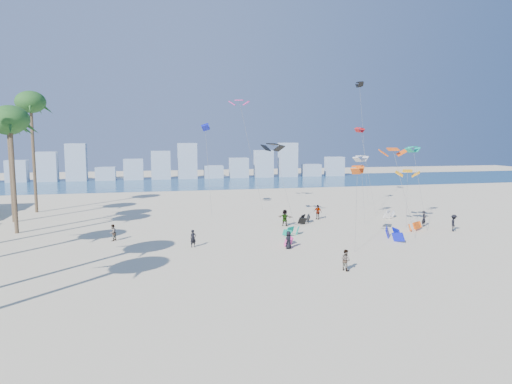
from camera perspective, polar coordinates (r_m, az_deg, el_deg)
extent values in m
plane|color=beige|center=(31.40, 1.19, -11.79)|extent=(220.00, 220.00, 0.00)
plane|color=navy|center=(101.61, -8.71, 1.12)|extent=(220.00, 220.00, 0.00)
imported|color=black|center=(42.78, -7.72, -5.67)|extent=(0.68, 0.56, 1.60)
imported|color=gray|center=(35.86, 10.92, -8.19)|extent=(0.87, 0.96, 1.61)
imported|color=black|center=(41.92, 4.02, -5.88)|extent=(0.89, 0.94, 1.61)
imported|color=gray|center=(56.90, 7.57, -2.45)|extent=(1.06, 1.02, 1.77)
imported|color=black|center=(53.61, 23.10, -3.51)|extent=(1.20, 1.33, 1.79)
imported|color=gray|center=(52.32, 3.56, -3.17)|extent=(1.71, 1.48, 1.87)
imported|color=black|center=(55.22, 19.91, -3.09)|extent=(0.77, 0.72, 1.77)
imported|color=gray|center=(46.97, -17.17, -4.79)|extent=(0.93, 0.98, 1.60)
cylinder|color=#595959|center=(42.78, 12.19, -1.88)|extent=(1.51, 3.09, 7.31)
cylinder|color=#595959|center=(53.40, 3.42, 0.95)|extent=(1.17, 5.58, 9.10)
cylinder|color=#595959|center=(55.66, 12.97, 0.31)|extent=(0.76, 3.14, 7.71)
cylinder|color=#595959|center=(59.46, -5.86, 2.71)|extent=(0.40, 3.29, 11.53)
cylinder|color=#595959|center=(64.28, 13.51, 2.70)|extent=(0.20, 5.66, 11.18)
cylinder|color=#595959|center=(55.53, 18.01, -0.74)|extent=(1.49, 2.63, 6.04)
cylinder|color=#595959|center=(63.77, -0.62, 4.56)|extent=(2.77, 2.62, 14.94)
cylinder|color=#595959|center=(54.92, 19.43, 0.57)|extent=(1.32, 5.59, 8.80)
cylinder|color=#595959|center=(49.27, 17.68, -0.09)|extent=(0.92, 3.39, 8.71)
cylinder|color=#595959|center=(70.72, 13.08, 5.85)|extent=(0.42, 3.24, 18.00)
cylinder|color=brown|center=(53.80, -27.60, 1.64)|extent=(0.40, 0.40, 11.74)
ellipsoid|color=#1B4E1E|center=(53.66, -27.95, 7.89)|extent=(3.80, 3.80, 2.85)
cylinder|color=brown|center=(61.08, -27.82, 2.09)|extent=(0.40, 0.40, 11.59)
ellipsoid|color=#1B4E1E|center=(60.95, -28.13, 7.52)|extent=(3.80, 3.80, 2.85)
cylinder|color=brown|center=(67.56, -25.61, 3.80)|extent=(0.40, 0.40, 14.43)
ellipsoid|color=#1B4E1E|center=(67.65, -25.93, 9.91)|extent=(3.80, 3.80, 2.85)
cube|color=#9EADBF|center=(114.73, -27.27, 2.29)|extent=(4.40, 3.00, 4.80)
cube|color=#9EADBF|center=(113.28, -24.25, 2.85)|extent=(4.40, 3.00, 6.60)
cube|color=#9EADBF|center=(112.17, -21.17, 3.42)|extent=(4.40, 3.00, 8.40)
cube|color=#9EADBF|center=(111.62, -17.96, 2.15)|extent=(4.40, 3.00, 3.00)
cube|color=#9EADBF|center=(111.18, -14.79, 2.70)|extent=(4.40, 3.00, 4.80)
cube|color=#9EADBF|center=(111.08, -11.60, 3.25)|extent=(4.40, 3.00, 6.60)
cube|color=#9EADBF|center=(111.34, -8.41, 3.79)|extent=(4.40, 3.00, 8.40)
cube|color=#9EADBF|center=(112.17, -5.23, 2.48)|extent=(4.40, 3.00, 3.00)
cube|color=#9EADBF|center=(113.09, -2.11, 2.99)|extent=(4.40, 3.00, 4.80)
cube|color=#9EADBF|center=(114.35, 0.94, 3.49)|extent=(4.40, 3.00, 6.60)
cube|color=#9EADBF|center=(115.93, 3.93, 3.97)|extent=(4.40, 3.00, 8.40)
cube|color=#9EADBF|center=(118.04, 6.80, 2.67)|extent=(4.40, 3.00, 3.00)
cube|color=#9EADBF|center=(120.20, 9.60, 3.13)|extent=(4.40, 3.00, 4.80)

